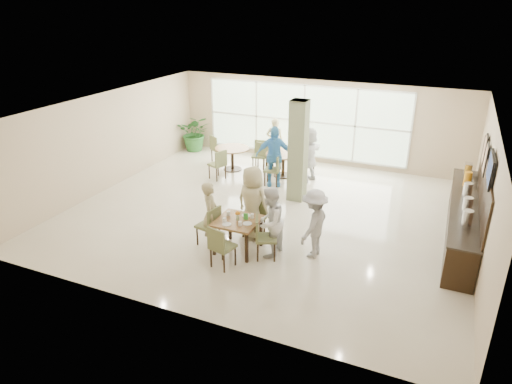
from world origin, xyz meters
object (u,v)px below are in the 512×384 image
at_px(main_table, 238,224).
at_px(adult_a, 274,156).
at_px(round_table_left, 232,153).
at_px(buffet_counter, 464,218).
at_px(adult_b, 308,155).
at_px(round_table_right, 283,159).
at_px(teen_left, 211,214).
at_px(adult_standing, 275,142).
at_px(teen_standing, 314,224).
at_px(teen_far, 253,202).
at_px(potted_plant, 195,133).
at_px(teen_right, 270,222).

bearing_deg(main_table, adult_a, 100.24).
bearing_deg(round_table_left, main_table, -62.40).
bearing_deg(buffet_counter, adult_b, 154.12).
xyz_separation_m(round_table_left, round_table_right, (1.74, 0.11, -0.00)).
xyz_separation_m(teen_left, adult_a, (-0.04, 3.96, 0.15)).
xyz_separation_m(main_table, adult_standing, (-1.38, 5.75, 0.14)).
bearing_deg(adult_standing, adult_a, 96.21).
height_order(round_table_left, round_table_right, same).
bearing_deg(teen_standing, teen_far, -92.08).
distance_m(round_table_right, adult_standing, 1.20).
relative_size(teen_far, adult_standing, 1.10).
relative_size(round_table_right, adult_standing, 0.70).
xyz_separation_m(teen_standing, adult_a, (-2.31, 3.51, 0.14)).
xyz_separation_m(potted_plant, teen_right, (5.34, -5.90, 0.12)).
distance_m(round_table_right, teen_right, 4.89).
height_order(buffet_counter, teen_standing, buffet_counter).
distance_m(buffet_counter, teen_far, 4.90).
xyz_separation_m(potted_plant, adult_standing, (3.25, -0.26, 0.12)).
bearing_deg(potted_plant, adult_standing, -4.56).
relative_size(round_table_right, potted_plant, 0.83).
relative_size(teen_far, adult_a, 0.96).
relative_size(round_table_left, teen_left, 0.74).
xyz_separation_m(round_table_left, buffet_counter, (7.02, -2.13, -0.03)).
relative_size(adult_a, adult_b, 1.07).
relative_size(potted_plant, teen_standing, 0.86).
height_order(buffet_counter, adult_b, buffet_counter).
bearing_deg(main_table, round_table_left, 117.60).
distance_m(round_table_left, teen_left, 5.01).
distance_m(round_table_left, adult_a, 1.90).
relative_size(round_table_right, teen_far, 0.63).
bearing_deg(round_table_left, teen_far, -57.89).
distance_m(main_table, adult_a, 4.04).
height_order(round_table_right, teen_standing, teen_standing).
bearing_deg(adult_b, main_table, 14.78).
bearing_deg(teen_far, teen_standing, -176.78).
xyz_separation_m(adult_b, adult_standing, (-1.52, 1.05, -0.06)).
relative_size(teen_right, teen_standing, 1.02).
bearing_deg(buffet_counter, potted_plant, 159.38).
distance_m(teen_left, adult_a, 3.97).
distance_m(adult_b, adult_standing, 1.84).
relative_size(main_table, teen_standing, 0.60).
bearing_deg(round_table_left, adult_b, 0.47).
bearing_deg(round_table_left, round_table_right, 3.48).
bearing_deg(round_table_right, teen_standing, -61.97).
bearing_deg(teen_left, adult_standing, -15.90).
bearing_deg(teen_left, teen_standing, -101.63).
distance_m(buffet_counter, adult_standing, 6.76).
bearing_deg(teen_left, adult_b, -32.64).
bearing_deg(teen_right, buffet_counter, 126.18).
xyz_separation_m(round_table_left, potted_plant, (-2.18, 1.33, 0.09)).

